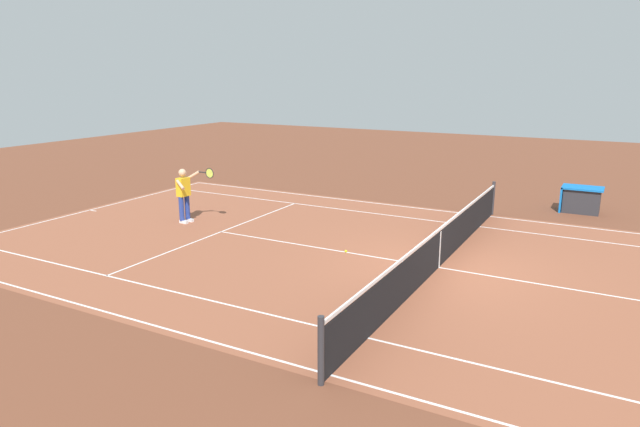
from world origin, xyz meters
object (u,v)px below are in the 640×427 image
object	(u,v)px
tennis_net	(439,247)
tennis_player_near	(185,192)
equipment_cart_tarped	(581,199)
tennis_ball	(346,251)

from	to	relation	value
tennis_net	tennis_player_near	bearing A→B (deg)	-2.47
tennis_net	equipment_cart_tarped	size ratio (longest dim) A/B	9.36
tennis_net	tennis_player_near	xyz separation A→B (m)	(8.01, -0.35, 0.44)
tennis_net	tennis_ball	size ratio (longest dim) A/B	177.27
tennis_net	equipment_cart_tarped	world-z (taller)	tennis_net
tennis_player_near	tennis_ball	bearing A→B (deg)	176.35
tennis_player_near	tennis_ball	xyz separation A→B (m)	(-5.61, 0.36, -0.90)
tennis_net	tennis_ball	xyz separation A→B (m)	(2.41, 0.01, -0.46)
tennis_net	equipment_cart_tarped	xyz separation A→B (m)	(-2.46, -7.47, -0.05)
tennis_ball	equipment_cart_tarped	world-z (taller)	equipment_cart_tarped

